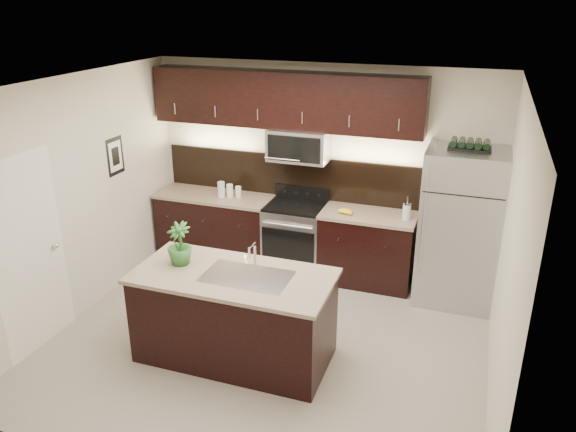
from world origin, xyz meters
name	(u,v)px	position (x,y,z in m)	size (l,w,h in m)	color
ground	(268,341)	(0.00, 0.00, 0.00)	(4.50, 4.50, 0.00)	gray
room_walls	(253,192)	(-0.11, -0.04, 1.70)	(4.52, 4.02, 2.71)	beige
counter_run	(281,236)	(-0.46, 1.69, 0.47)	(3.51, 0.65, 0.94)	black
upper_fixtures	(286,109)	(-0.43, 1.84, 2.14)	(3.49, 0.40, 1.66)	black
island	(235,316)	(-0.22, -0.35, 0.47)	(1.96, 0.96, 0.94)	black
sink_faucet	(247,275)	(-0.07, -0.34, 0.96)	(0.84, 0.50, 0.28)	silver
refrigerator	(460,227)	(1.80, 1.63, 0.94)	(0.90, 0.81, 1.87)	#B2B2B7
wine_rack	(470,145)	(1.80, 1.63, 1.92)	(0.46, 0.29, 0.11)	black
plant	(179,244)	(-0.81, -0.31, 1.16)	(0.24, 0.24, 0.44)	#2B5F26
canisters	(228,190)	(-1.20, 1.67, 1.03)	(0.30, 0.15, 0.21)	silver
french_press	(407,211)	(1.17, 1.64, 1.05)	(0.10, 0.10, 0.29)	silver
bananas	(342,210)	(0.39, 1.61, 0.97)	(0.20, 0.15, 0.06)	gold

